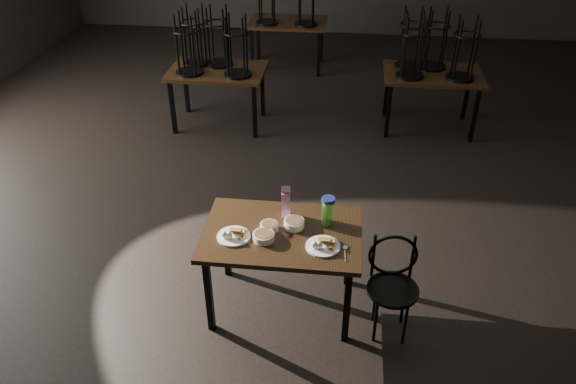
# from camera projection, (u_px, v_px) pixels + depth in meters

# --- Properties ---
(main_table) EXTENTS (1.20, 0.80, 0.75)m
(main_table) POSITION_uv_depth(u_px,v_px,m) (282.00, 240.00, 4.27)
(main_table) COLOR black
(main_table) RESTS_ON ground
(plate_left) EXTENTS (0.25, 0.25, 0.08)m
(plate_left) POSITION_uv_depth(u_px,v_px,m) (233.00, 235.00, 4.17)
(plate_left) COLOR white
(plate_left) RESTS_ON main_table
(plate_right) EXTENTS (0.25, 0.25, 0.08)m
(plate_right) POSITION_uv_depth(u_px,v_px,m) (323.00, 245.00, 4.07)
(plate_right) COLOR white
(plate_right) RESTS_ON main_table
(bowl_near) EXTENTS (0.14, 0.14, 0.05)m
(bowl_near) POSITION_uv_depth(u_px,v_px,m) (269.00, 226.00, 4.24)
(bowl_near) COLOR white
(bowl_near) RESTS_ON main_table
(bowl_far) EXTENTS (0.16, 0.16, 0.06)m
(bowl_far) POSITION_uv_depth(u_px,v_px,m) (294.00, 223.00, 4.27)
(bowl_far) COLOR white
(bowl_far) RESTS_ON main_table
(bowl_big) EXTENTS (0.16, 0.16, 0.06)m
(bowl_big) POSITION_uv_depth(u_px,v_px,m) (264.00, 236.00, 4.14)
(bowl_big) COLOR white
(bowl_big) RESTS_ON main_table
(juice_carton) EXTENTS (0.07, 0.07, 0.27)m
(juice_carton) POSITION_uv_depth(u_px,v_px,m) (286.00, 202.00, 4.34)
(juice_carton) COLOR #861862
(juice_carton) RESTS_ON main_table
(water_bottle) EXTENTS (0.12, 0.12, 0.23)m
(water_bottle) POSITION_uv_depth(u_px,v_px,m) (328.00, 210.00, 4.27)
(water_bottle) COLOR #6DD43E
(water_bottle) RESTS_ON main_table
(spoon) EXTENTS (0.04, 0.20, 0.01)m
(spoon) POSITION_uv_depth(u_px,v_px,m) (345.00, 248.00, 4.06)
(spoon) COLOR silver
(spoon) RESTS_ON main_table
(bentwood_chair) EXTENTS (0.39, 0.39, 0.82)m
(bentwood_chair) POSITION_uv_depth(u_px,v_px,m) (392.00, 279.00, 4.19)
(bentwood_chair) COLOR black
(bentwood_chair) RESTS_ON ground
(bg_table_left) EXTENTS (1.20, 0.80, 1.48)m
(bg_table_left) POSITION_uv_depth(u_px,v_px,m) (214.00, 66.00, 6.98)
(bg_table_left) COLOR black
(bg_table_left) RESTS_ON ground
(bg_table_right) EXTENTS (1.20, 0.80, 1.48)m
(bg_table_right) POSITION_uv_depth(u_px,v_px,m) (431.00, 69.00, 6.89)
(bg_table_right) COLOR black
(bg_table_right) RESTS_ON ground
(bg_table_far) EXTENTS (1.20, 0.80, 1.48)m
(bg_table_far) POSITION_uv_depth(u_px,v_px,m) (287.00, 22.00, 8.67)
(bg_table_far) COLOR black
(bg_table_far) RESTS_ON ground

